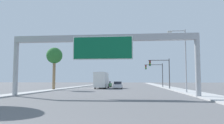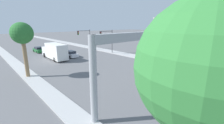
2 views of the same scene
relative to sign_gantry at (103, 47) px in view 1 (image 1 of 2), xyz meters
The scene contains 10 objects.
sidewalk_right 43.87m from the sign_gantry, 75.03° to the left, with size 3.00×120.00×0.15m.
median_strip_left 43.75m from the sign_gantry, 104.33° to the left, with size 2.00×120.00×0.15m.
sign_gantry is the anchor object (origin of this frame).
car_far_center 34.71m from the sign_gantry, 95.84° to the left, with size 1.79×4.43×1.49m.
car_near_right 23.56m from the sign_gantry, 90.00° to the left, with size 1.73×4.50×1.47m.
truck_box_primary 23.85m from the sign_gantry, 98.54° to the left, with size 2.33×8.83×3.40m.
traffic_light_near_intersection 22.01m from the sign_gantry, 66.02° to the left, with size 4.13×0.32×5.97m.
traffic_light_mid_block 31.37m from the sign_gantry, 73.68° to the left, with size 4.41×0.32×5.77m.
palm_tree_background 18.39m from the sign_gantry, 126.61° to the left, with size 2.88×2.88×7.66m.
street_lamp_right 12.19m from the sign_gantry, 34.33° to the left, with size 2.44×0.28×8.67m.
Camera 1 is at (3.29, -5.39, 1.80)m, focal length 35.00 mm.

